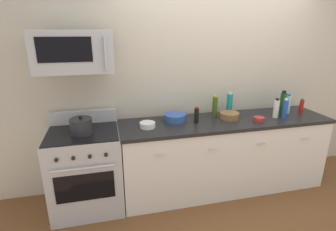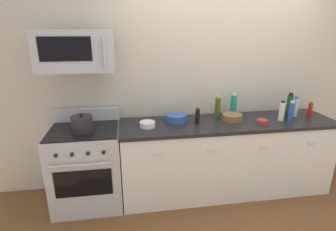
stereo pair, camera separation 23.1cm
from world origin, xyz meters
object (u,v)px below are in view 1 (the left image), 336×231
at_px(bowl_red_small, 259,119).
at_px(bowl_blue_mixing, 175,117).
at_px(range_oven, 87,170).
at_px(microwave, 74,51).
at_px(bottle_olive_oil, 215,107).
at_px(bottle_water_clear, 288,104).
at_px(bottle_soy_sauce_dark, 196,115).
at_px(bottle_vinegar_white, 276,108).
at_px(bowl_wooden_salad, 229,115).
at_px(bowl_white_ceramic, 147,125).
at_px(bottle_sparkling_teal, 229,104).
at_px(bottle_wine_green, 283,104).
at_px(bottle_soda_blue, 285,109).
at_px(bottle_hot_sauce_red, 301,106).
at_px(stockpot, 81,126).

height_order(bowl_red_small, bowl_blue_mixing, bowl_blue_mixing).
distance_m(range_oven, microwave, 1.28).
height_order(bottle_olive_oil, bottle_water_clear, bottle_olive_oil).
height_order(bottle_water_clear, bottle_soy_sauce_dark, bottle_water_clear).
bearing_deg(range_oven, bowl_blue_mixing, 5.76).
distance_m(bottle_vinegar_white, bowl_wooden_salad, 0.59).
xyz_separation_m(range_oven, bowl_white_ceramic, (0.69, -0.03, 0.48)).
bearing_deg(bottle_soy_sauce_dark, bottle_sparkling_teal, 22.43).
bearing_deg(bottle_vinegar_white, bottle_wine_green, 26.68).
xyz_separation_m(bottle_soda_blue, bottle_hot_sauce_red, (0.35, 0.14, -0.03)).
bearing_deg(bottle_hot_sauce_red, bottle_olive_oil, 174.95).
bearing_deg(bottle_olive_oil, bottle_vinegar_white, -14.78).
bearing_deg(bowl_white_ceramic, bottle_wine_green, 1.29).
bearing_deg(bottle_hot_sauce_red, stockpot, -178.23).
relative_size(microwave, bowl_white_ceramic, 4.32).
distance_m(bottle_soda_blue, bottle_hot_sauce_red, 0.38).
relative_size(bottle_olive_oil, bowl_wooden_salad, 1.18).
height_order(bottle_sparkling_teal, bowl_white_ceramic, bottle_sparkling_teal).
bearing_deg(bowl_white_ceramic, bottle_water_clear, 2.86).
relative_size(microwave, stockpot, 3.31).
relative_size(bottle_olive_oil, bowl_blue_mixing, 1.08).
bearing_deg(bottle_olive_oil, bottle_water_clear, -4.21).
bearing_deg(bottle_water_clear, bottle_soda_blue, -134.32).
relative_size(bottle_olive_oil, bottle_vinegar_white, 1.15).
bearing_deg(bowl_red_small, bottle_hot_sauce_red, 12.64).
height_order(bottle_water_clear, bottle_vinegar_white, bottle_water_clear).
bearing_deg(bowl_blue_mixing, microwave, -176.68).
height_order(bottle_wine_green, bottle_soda_blue, bottle_wine_green).
relative_size(bottle_water_clear, bottle_hot_sauce_red, 1.36).
bearing_deg(bottle_olive_oil, range_oven, -175.09).
xyz_separation_m(bottle_vinegar_white, bowl_red_small, (-0.27, -0.07, -0.09)).
xyz_separation_m(range_oven, bottle_water_clear, (2.53, 0.06, 0.57)).
bearing_deg(bottle_hot_sauce_red, bottle_sparkling_teal, 169.86).
bearing_deg(bottle_sparkling_teal, bottle_hot_sauce_red, -10.14).
height_order(bottle_water_clear, bottle_soda_blue, bottle_water_clear).
relative_size(bowl_wooden_salad, bowl_white_ceramic, 1.36).
height_order(microwave, bottle_soda_blue, microwave).
bearing_deg(bottle_soy_sauce_dark, bowl_blue_mixing, 152.12).
xyz_separation_m(bottle_sparkling_teal, bowl_blue_mixing, (-0.74, -0.09, -0.09)).
bearing_deg(range_oven, bowl_red_small, -3.62).
relative_size(bottle_vinegar_white, stockpot, 1.07).
height_order(range_oven, bowl_red_small, range_oven).
xyz_separation_m(bottle_water_clear, bowl_blue_mixing, (-1.49, 0.04, -0.07)).
distance_m(range_oven, bowl_white_ceramic, 0.84).
height_order(microwave, bottle_soy_sauce_dark, microwave).
height_order(bottle_sparkling_teal, bottle_water_clear, bottle_sparkling_teal).
distance_m(bottle_water_clear, bowl_white_ceramic, 1.84).
bearing_deg(bowl_wooden_salad, bottle_sparkling_teal, 65.32).
distance_m(bowl_wooden_salad, bowl_red_small, 0.35).
distance_m(bottle_vinegar_white, bowl_blue_mixing, 1.25).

